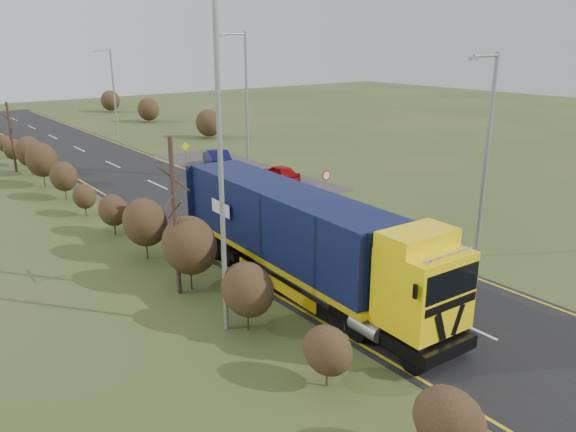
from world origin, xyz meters
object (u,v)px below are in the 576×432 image
(streetlight_near, at_px, (486,150))
(speed_sign, at_px, (326,182))
(car_red_hatchback, at_px, (279,173))
(car_blue_sedan, at_px, (217,158))
(lorry, at_px, (302,236))

(streetlight_near, relative_size, speed_sign, 4.09)
(streetlight_near, distance_m, speed_sign, 10.56)
(car_red_hatchback, distance_m, car_blue_sedan, 6.50)
(streetlight_near, bearing_deg, car_blue_sedan, 89.41)
(speed_sign, bearing_deg, car_red_hatchback, 77.90)
(lorry, xyz_separation_m, streetlight_near, (8.30, -2.01, 2.62))
(car_red_hatchback, xyz_separation_m, speed_sign, (-1.38, -6.44, 0.91))
(streetlight_near, bearing_deg, speed_sign, 90.53)
(lorry, height_order, car_red_hatchback, lorry)
(lorry, bearing_deg, speed_sign, 47.00)
(lorry, bearing_deg, streetlight_near, -10.90)
(streetlight_near, xyz_separation_m, speed_sign, (-0.09, 10.01, -3.36))
(lorry, height_order, streetlight_near, streetlight_near)
(car_blue_sedan, height_order, speed_sign, speed_sign)
(speed_sign, bearing_deg, lorry, -135.70)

